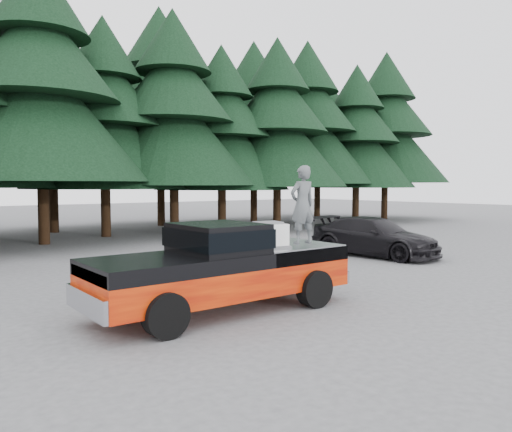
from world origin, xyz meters
TOP-DOWN VIEW (x-y plane):
  - ground at (0.00, 0.00)m, footprint 120.00×120.00m
  - pickup_truck at (-1.33, -0.61)m, footprint 6.00×2.04m
  - truck_cab at (-1.43, -0.61)m, footprint 1.66×1.90m
  - air_compressor at (-0.23, -0.84)m, footprint 0.88×0.78m
  - man_on_bed at (0.92, -0.74)m, footprint 0.72×0.50m
  - parked_car at (8.01, 2.79)m, footprint 2.70×5.33m
  - treeline at (0.42, 17.20)m, footprint 60.15×16.05m

SIDE VIEW (x-z plane):
  - ground at x=0.00m, z-range 0.00..0.00m
  - pickup_truck at x=-1.33m, z-range 0.00..1.33m
  - parked_car at x=8.01m, z-range 0.00..1.48m
  - air_compressor at x=-0.23m, z-range 1.33..1.85m
  - truck_cab at x=-1.43m, z-range 1.33..1.92m
  - man_on_bed at x=0.92m, z-range 1.33..3.20m
  - treeline at x=0.42m, z-range -1.03..16.47m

